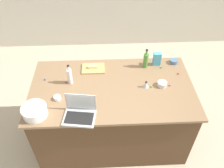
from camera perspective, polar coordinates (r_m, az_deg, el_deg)
ground_plane at (r=3.31m, az=-0.00°, el=-12.11°), size 12.00×12.00×0.00m
island_counter at (r=2.95m, az=-0.00°, el=-7.09°), size 1.83×1.03×0.90m
laptop at (r=2.34m, az=-7.82°, el=-6.85°), size 0.34×0.27×0.22m
mixing_bowl_large at (r=2.43m, az=-18.32°, el=-6.24°), size 0.25×0.25×0.11m
bottle_vinegar at (r=2.66m, az=-10.26°, el=1.93°), size 0.06×0.06×0.25m
bottle_olive at (r=2.87m, az=8.20°, el=5.77°), size 0.06×0.06×0.25m
cutting_board at (r=2.87m, az=-4.57°, el=3.78°), size 0.28×0.20×0.02m
butter_stick_left at (r=2.85m, az=-4.65°, el=4.20°), size 0.11×0.04×0.04m
ramekin_small at (r=2.55m, az=-13.13°, el=-3.28°), size 0.08×0.08×0.04m
ramekin_medium at (r=3.05m, az=14.78°, el=5.33°), size 0.10×0.10×0.05m
ramekin_wide at (r=2.69m, az=12.06°, el=0.07°), size 0.10×0.10×0.05m
kitchen_timer at (r=2.63m, az=8.23°, el=-0.15°), size 0.07×0.07×0.08m
candy_bag at (r=2.94m, az=10.86°, el=6.01°), size 0.09×0.06×0.17m
candy_0 at (r=2.75m, az=12.58°, el=0.65°), size 0.01×0.01×0.01m
candy_1 at (r=2.90m, az=15.80°, el=2.47°), size 0.02×0.02×0.02m
candy_2 at (r=2.73m, az=-11.12°, el=0.54°), size 0.02×0.02×0.02m
candy_3 at (r=2.72m, az=13.88°, el=-0.28°), size 0.02×0.02×0.02m
candy_4 at (r=2.82m, az=-15.94°, el=1.09°), size 0.02×0.02×0.02m
candy_5 at (r=2.94m, az=11.87°, el=3.96°), size 0.02×0.02×0.02m
candy_6 at (r=2.66m, az=9.52°, el=-0.62°), size 0.02×0.02×0.02m
candy_7 at (r=2.48m, az=-9.54°, el=-4.56°), size 0.02×0.02×0.02m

